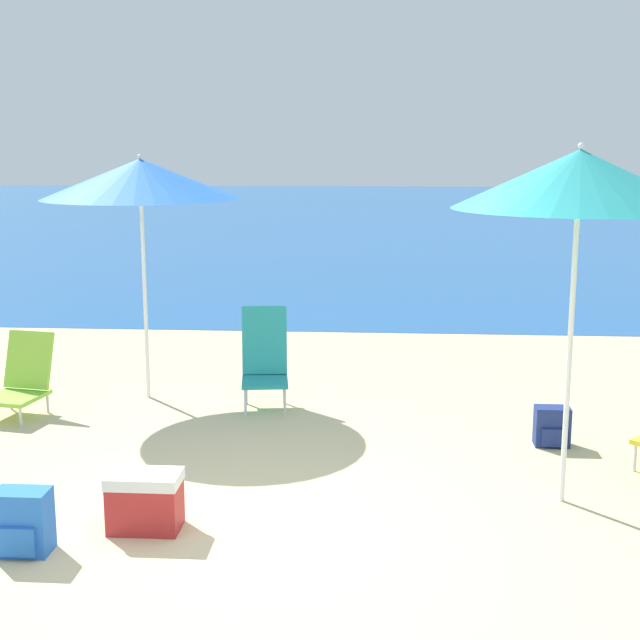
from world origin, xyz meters
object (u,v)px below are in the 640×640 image
at_px(beach_chair_teal, 265,358).
at_px(backpack_blue, 23,522).
at_px(beach_umbrella_teal, 579,180).
at_px(beach_umbrella_blue, 140,179).
at_px(backpack_navy, 552,427).
at_px(beach_chair_lime, 22,379).
at_px(cooler_box, 145,501).

distance_m(beach_chair_teal, backpack_blue, 3.27).
bearing_deg(beach_chair_teal, beach_umbrella_teal, -49.74).
height_order(beach_umbrella_blue, backpack_navy, beach_umbrella_blue).
relative_size(beach_chair_teal, beach_chair_lime, 1.26).
xyz_separation_m(beach_chair_lime, cooler_box, (1.72, -2.31, -0.14)).
bearing_deg(beach_chair_lime, cooler_box, -42.85).
height_order(beach_umbrella_teal, beach_chair_teal, beach_umbrella_teal).
relative_size(backpack_navy, backpack_blue, 0.82).
bearing_deg(beach_chair_teal, backpack_navy, -28.66).
distance_m(beach_umbrella_teal, beach_chair_teal, 3.54).
distance_m(beach_chair_teal, beach_chair_lime, 2.16).
bearing_deg(cooler_box, beach_umbrella_blue, 104.40).
distance_m(beach_umbrella_blue, cooler_box, 3.55).
xyz_separation_m(beach_umbrella_teal, backpack_navy, (0.14, 1.14, -2.00)).
bearing_deg(beach_chair_lime, beach_chair_teal, 21.42).
relative_size(beach_umbrella_blue, beach_chair_teal, 2.50).
bearing_deg(beach_chair_teal, cooler_box, -105.81).
bearing_deg(beach_chair_teal, backpack_blue, -115.92).
bearing_deg(beach_umbrella_blue, backpack_navy, -17.68).
relative_size(beach_chair_teal, backpack_navy, 2.87).
relative_size(beach_chair_lime, cooler_box, 1.60).
xyz_separation_m(beach_umbrella_teal, backpack_blue, (-3.32, -1.01, -1.96)).
distance_m(beach_umbrella_blue, backpack_blue, 3.79).
bearing_deg(beach_chair_lime, beach_umbrella_blue, 42.62).
bearing_deg(beach_chair_teal, beach_umbrella_blue, 162.56).
relative_size(beach_umbrella_teal, beach_chair_lime, 3.30).
bearing_deg(backpack_navy, backpack_blue, -148.13).
bearing_deg(beach_umbrella_teal, backpack_blue, -163.06).
xyz_separation_m(beach_umbrella_blue, beach_chair_lime, (-0.97, -0.61, -1.73)).
xyz_separation_m(beach_chair_lime, backpack_navy, (4.55, -0.53, -0.17)).
xyz_separation_m(beach_chair_teal, beach_chair_lime, (-2.12, -0.41, -0.12)).
xyz_separation_m(beach_umbrella_blue, backpack_navy, (3.58, -1.14, -1.90)).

